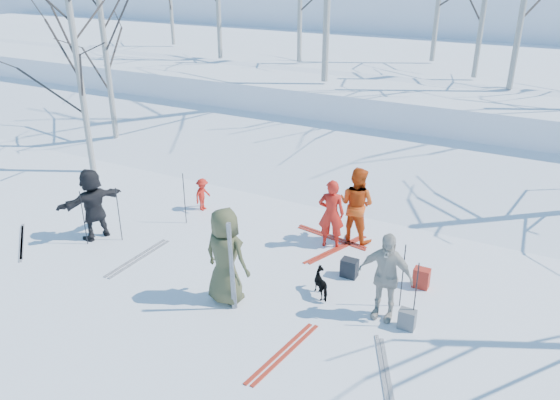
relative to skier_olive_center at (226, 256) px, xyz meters
The scene contains 30 objects.
ground 1.16m from the skier_olive_center, 87.43° to the left, with size 120.00×120.00×0.00m, color white.
snow_ramp 7.68m from the skier_olive_center, 89.78° to the left, with size 70.00×9.50×1.40m, color white.
snow_plateau 17.64m from the skier_olive_center, 89.91° to the left, with size 70.00×18.00×2.20m, color white.
far_hill 38.65m from the skier_olive_center, 89.96° to the left, with size 90.00×30.00×6.00m, color white.
skier_olive_center is the anchor object (origin of this frame).
skier_red_north 3.11m from the skier_olive_center, 73.00° to the left, with size 0.60×0.39×1.64m, color red.
skier_redor_behind 3.77m from the skier_olive_center, 69.93° to the left, with size 0.88×0.68×1.81m, color #D24610.
skier_red_seated 4.33m from the skier_olive_center, 131.51° to the left, with size 0.57×0.33×0.88m, color red.
skier_cream_east 2.98m from the skier_olive_center, 17.56° to the left, with size 1.02×0.42×1.73m, color beige.
skier_grey_west 4.25m from the skier_olive_center, 169.86° to the left, with size 1.61×0.51×1.73m, color black.
dog 2.01m from the skier_olive_center, 32.75° to the left, with size 0.29×0.63×0.53m, color black.
upright_ski_left 0.39m from the skier_olive_center, 41.12° to the right, with size 0.07×0.02×1.90m, color silver.
upright_ski_right 0.41m from the skier_olive_center, 40.36° to the right, with size 0.07×0.02×1.90m, color silver.
ski_pair_a 3.58m from the skier_olive_center, ahead, with size 0.97×1.81×0.02m, color silver, non-canonical shape.
ski_pair_b 2.16m from the skier_olive_center, 27.86° to the right, with size 0.46×1.91×0.02m, color #A62717, non-canonical shape.
ski_pair_c 2.83m from the skier_olive_center, behind, with size 0.25×1.90×0.02m, color silver, non-canonical shape.
ski_pair_d 5.66m from the skier_olive_center, behind, with size 1.59×1.37×0.02m, color silver, non-canonical shape.
ski_pair_e 3.57m from the skier_olive_center, 76.86° to the left, with size 1.91×0.53×0.02m, color #A62717, non-canonical shape.
ski_pair_f 3.20m from the skier_olive_center, 68.64° to the left, with size 0.85×1.85×0.02m, color #A62717, non-canonical shape.
ski_pole_a 3.64m from the skier_olive_center, 139.58° to the left, with size 0.02×0.02×1.34m, color black.
ski_pole_b 3.35m from the skier_olive_center, 24.20° to the left, with size 0.02×0.02×1.34m, color black.
ski_pole_c 3.68m from the skier_olive_center, 165.77° to the left, with size 0.02×0.02×1.34m, color black.
ski_pole_d 3.51m from the skier_olive_center, 76.02° to the left, with size 0.02×0.02×1.34m, color black.
ski_pole_e 3.54m from the skier_olive_center, 13.63° to the left, with size 0.02×0.02×1.34m, color black.
ski_pole_f 4.16m from the skier_olive_center, behind, with size 0.02×0.02×1.34m, color black.
backpack_red 3.98m from the skier_olive_center, 34.53° to the left, with size 0.32×0.22×0.42m, color #A82619.
backpack_grey 3.52m from the skier_olive_center, 12.72° to the left, with size 0.30×0.20×0.38m, color slate.
backpack_dark 2.73m from the skier_olive_center, 46.94° to the left, with size 0.34×0.24×0.40m, color black.
birch_edge_a 8.64m from the skier_olive_center, 152.52° to the left, with size 4.29×4.29×5.27m, color silver, non-canonical shape.
birch_edge_d 10.60m from the skier_olive_center, 144.68° to the left, with size 4.50×4.50×5.57m, color silver, non-canonical shape.
Camera 1 is at (5.08, -8.08, 6.13)m, focal length 35.00 mm.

